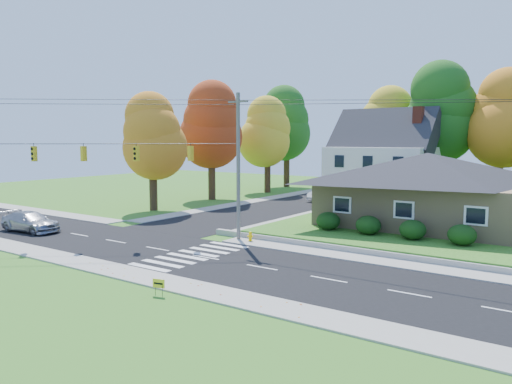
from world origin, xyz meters
TOP-DOWN VIEW (x-y plane):
  - ground at (0.00, 0.00)m, footprint 120.00×120.00m
  - road_main at (0.00, 0.00)m, footprint 90.00×8.00m
  - road_cross at (-8.00, 26.00)m, footprint 8.00×44.00m
  - sidewalk_north at (0.00, 5.00)m, footprint 90.00×2.00m
  - sidewalk_south at (0.00, -5.00)m, footprint 90.00×2.00m
  - lawn at (13.00, 21.00)m, footprint 30.00×30.00m
  - ranch_house at (8.00, 16.00)m, footprint 14.60×10.60m
  - colonial_house at (0.04, 28.00)m, footprint 10.40×8.40m
  - hedge_row at (7.50, 9.80)m, footprint 10.70×1.70m
  - traffic_infrastructure at (-0.15, 1.35)m, footprint 38.10×10.66m
  - tree_lot_0 at (-2.00, 34.00)m, footprint 6.72×6.72m
  - tree_lot_1 at (4.00, 33.00)m, footprint 7.84×7.84m
  - tree_lot_2 at (10.00, 34.00)m, footprint 7.28×7.28m
  - tree_west_0 at (-17.00, 12.00)m, footprint 6.16×6.16m
  - tree_west_1 at (-18.00, 22.00)m, footprint 7.28×7.28m
  - tree_west_2 at (-17.00, 32.00)m, footprint 6.72×6.72m
  - tree_west_3 at (-19.00, 40.00)m, footprint 7.84×7.84m
  - silver_sedan at (-16.13, -1.27)m, footprint 5.25×2.51m
  - white_car at (-6.61, 28.11)m, footprint 2.47×5.07m
  - fire_hydrant at (-0.44, 5.11)m, footprint 0.42×0.32m
  - yard_sign at (2.96, -6.59)m, footprint 0.59×0.18m

SIDE VIEW (x-z plane):
  - ground at x=0.00m, z-range 0.00..0.00m
  - road_main at x=0.00m, z-range 0.00..0.02m
  - road_cross at x=-8.00m, z-range 0.00..0.02m
  - sidewalk_north at x=0.00m, z-range 0.00..0.08m
  - sidewalk_south at x=0.00m, z-range 0.00..0.08m
  - lawn at x=13.00m, z-range 0.00..0.50m
  - fire_hydrant at x=-0.44m, z-range -0.02..0.71m
  - yard_sign at x=2.96m, z-range 0.16..0.90m
  - silver_sedan at x=-16.13m, z-range 0.02..1.50m
  - white_car at x=-6.61m, z-range 0.02..1.62m
  - hedge_row at x=7.50m, z-range 0.50..1.77m
  - ranch_house at x=8.00m, z-range 0.57..5.97m
  - colonial_house at x=0.04m, z-range -0.22..9.38m
  - traffic_infrastructure at x=-0.15m, z-range 0.15..10.15m
  - tree_west_0 at x=-17.00m, z-range 1.42..12.89m
  - tree_west_2 at x=-17.00m, z-range 1.55..14.06m
  - tree_lot_0 at x=-2.00m, z-range 2.05..14.56m
  - tree_west_1 at x=-18.00m, z-range 1.68..15.24m
  - tree_lot_2 at x=10.00m, z-range 2.18..15.74m
  - tree_west_3 at x=-19.00m, z-range 1.81..16.41m
  - tree_lot_1 at x=4.00m, z-range 2.31..16.91m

